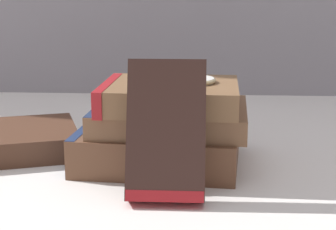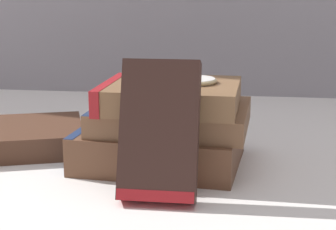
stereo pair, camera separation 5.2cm
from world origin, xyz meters
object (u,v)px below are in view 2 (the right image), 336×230
(book_flat_bottom, at_px, (156,145))
(book_flat_middle, at_px, (168,116))
(pocket_watch, at_px, (194,80))
(book_leaning_front, at_px, (159,135))
(reading_glasses, at_px, (143,128))
(book_flat_top, at_px, (167,95))

(book_flat_bottom, relative_size, book_flat_middle, 1.08)
(pocket_watch, bearing_deg, book_flat_bottom, 177.57)
(book_leaning_front, xyz_separation_m, pocket_watch, (0.03, 0.11, 0.04))
(book_flat_middle, height_order, book_leaning_front, book_leaning_front)
(pocket_watch, relative_size, reading_glasses, 0.56)
(book_leaning_front, height_order, reading_glasses, book_leaning_front)
(book_flat_bottom, xyz_separation_m, book_flat_top, (0.01, -0.01, 0.07))
(reading_glasses, bearing_deg, pocket_watch, -53.72)
(book_leaning_front, xyz_separation_m, reading_glasses, (-0.07, 0.28, -0.07))
(book_flat_bottom, bearing_deg, book_leaning_front, -74.48)
(book_leaning_front, bearing_deg, book_flat_bottom, 100.42)
(book_leaning_front, relative_size, reading_glasses, 1.39)
(book_flat_middle, xyz_separation_m, book_leaning_front, (0.01, -0.12, 0.01))
(book_flat_top, xyz_separation_m, pocket_watch, (0.03, 0.00, 0.02))
(book_flat_middle, height_order, book_flat_top, book_flat_top)
(book_leaning_front, bearing_deg, pocket_watch, 76.90)
(book_flat_bottom, distance_m, reading_glasses, 0.17)
(book_flat_top, bearing_deg, book_flat_bottom, 156.61)
(book_flat_middle, relative_size, book_flat_top, 1.15)
(book_flat_middle, bearing_deg, book_flat_bottom, -161.39)
(book_flat_bottom, xyz_separation_m, book_leaning_front, (0.02, -0.12, 0.05))
(book_flat_bottom, xyz_separation_m, book_flat_middle, (0.02, 0.00, 0.04))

